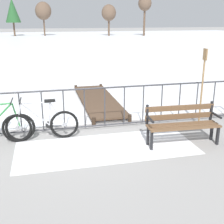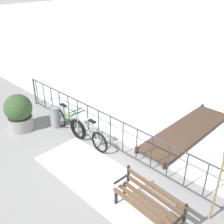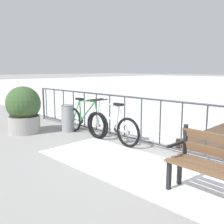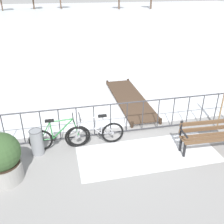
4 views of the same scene
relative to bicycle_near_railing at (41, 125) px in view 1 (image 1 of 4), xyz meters
The scene contains 12 objects.
ground_plane 0.98m from the bicycle_near_railing, 26.68° to the left, with size 160.00×160.00×0.00m, color gray.
frozen_pond 28.82m from the bicycle_near_railing, 88.39° to the left, with size 80.00×56.00×0.03m, color white.
snow_patch 1.61m from the bicycle_near_railing, 30.42° to the right, with size 3.86×1.53×0.01m, color white.
railing_fence 0.93m from the bicycle_near_railing, 26.68° to the left, with size 9.06×0.06×1.07m.
bicycle_near_railing is the anchor object (origin of this frame).
park_bench 3.16m from the bicycle_near_railing, 16.79° to the right, with size 1.62×0.56×0.89m.
oar_upright 4.07m from the bicycle_near_railing, ahead, with size 0.04×0.16×1.98m.
wooden_dock 3.26m from the bicycle_near_railing, 55.69° to the left, with size 1.10×4.05×0.20m.
tree_far_west 43.07m from the bicycle_near_railing, 88.73° to the left, with size 2.49×2.49×5.16m.
tree_west_mid 41.66m from the bicycle_near_railing, 74.91° to the left, with size 2.24×2.24×4.74m.
tree_east_mid 42.77m from the bicycle_near_railing, 67.37° to the left, with size 2.05×2.05×6.03m.
tree_far_east 43.65m from the bicycle_near_railing, 94.84° to the left, with size 2.31×2.31×5.62m.
Camera 1 is at (-0.70, -6.85, 2.67)m, focal length 46.87 mm.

